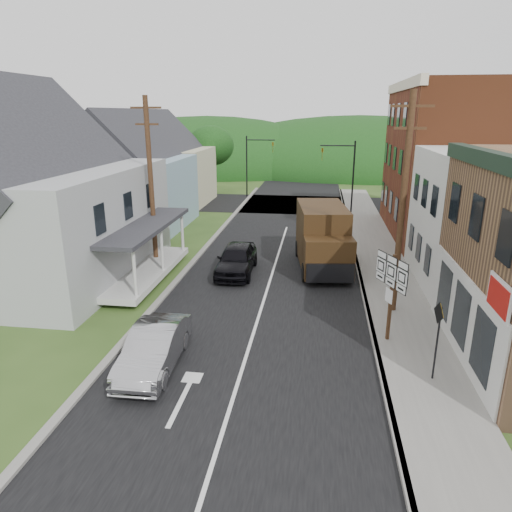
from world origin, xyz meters
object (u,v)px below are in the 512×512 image
at_px(delivery_van, 323,238).
at_px(warning_sign, 438,331).
at_px(route_sign_cluster, 391,286).
at_px(dark_sedan, 237,259).
at_px(silver_sedan, 154,349).

distance_m(delivery_van, warning_sign, 11.30).
relative_size(delivery_van, route_sign_cluster, 1.92).
relative_size(route_sign_cluster, warning_sign, 1.26).
bearing_deg(route_sign_cluster, dark_sedan, 110.36).
bearing_deg(route_sign_cluster, silver_sedan, 174.94).
bearing_deg(warning_sign, delivery_van, 99.40).
xyz_separation_m(delivery_van, route_sign_cluster, (2.40, -8.28, 0.57)).
height_order(dark_sedan, route_sign_cluster, route_sign_cluster).
xyz_separation_m(silver_sedan, dark_sedan, (1.02, 9.63, 0.07)).
distance_m(silver_sedan, warning_sign, 9.04).
height_order(silver_sedan, warning_sign, warning_sign).
distance_m(silver_sedan, dark_sedan, 9.68).
relative_size(dark_sedan, delivery_van, 0.73).
height_order(delivery_van, route_sign_cluster, route_sign_cluster).
distance_m(dark_sedan, warning_sign, 12.24).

